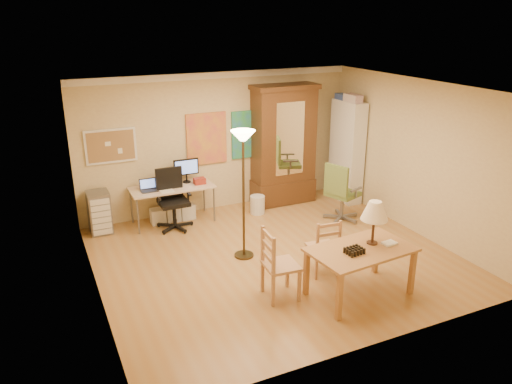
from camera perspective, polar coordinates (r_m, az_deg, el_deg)
name	(u,v)px	position (r m, az deg, el deg)	size (l,w,h in m)	color
floor	(275,257)	(8.15, 2.21, -7.48)	(5.50, 5.50, 0.00)	#A6733B
crown_molding	(217,75)	(9.56, -4.44, 13.18)	(5.50, 0.08, 0.12)	white
corkboard	(111,146)	(9.27, -16.26, 5.07)	(0.90, 0.04, 0.62)	#998148
art_panel_left	(207,139)	(9.70, -5.67, 6.09)	(0.80, 0.04, 1.00)	gold
art_panel_right	(249,134)	(10.02, -0.78, 6.63)	(0.75, 0.04, 0.95)	teal
dining_table	(366,238)	(6.99, 12.47, -5.11)	(1.49, 0.98, 1.33)	olive
ladder_chair_back	(324,248)	(7.56, 7.72, -6.38)	(0.45, 0.43, 0.90)	#B07550
ladder_chair_left	(279,266)	(6.89, 2.60, -8.46)	(0.48, 0.50, 1.01)	#B07550
torchiere_lamp	(243,157)	(7.58, -1.48, 3.99)	(0.38, 0.38, 2.08)	#3C2D18
computer_desk	(174,200)	(9.49, -9.40, -0.90)	(1.53, 0.67, 1.15)	beige
office_chair_black	(174,213)	(9.23, -9.39, -2.35)	(0.68, 0.68, 1.10)	black
office_chair_green	(341,205)	(9.57, 9.67, -1.49)	(0.70, 0.70, 1.13)	slate
drawer_cart	(100,212)	(9.33, -17.45, -2.25)	(0.38, 0.45, 0.76)	slate
armoire	(283,152)	(10.19, 3.11, 4.53)	(1.32, 0.63, 2.42)	#3E2911
bookshelf	(347,152)	(10.47, 10.32, 4.55)	(0.31, 0.83, 2.08)	white
wastebin	(257,205)	(9.80, 0.17, -1.45)	(0.29, 0.29, 0.36)	silver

